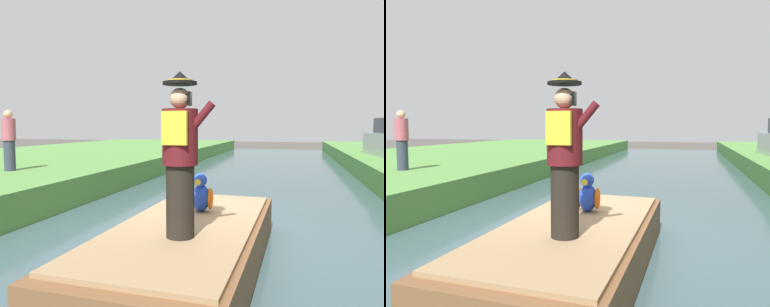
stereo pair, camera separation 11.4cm
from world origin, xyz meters
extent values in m
plane|color=#4C4742|center=(0.00, 0.00, 0.00)|extent=(80.00, 80.00, 0.00)
cube|color=#3D565B|center=(0.00, 0.00, 0.05)|extent=(6.94, 48.00, 0.10)
cube|color=brown|center=(0.00, -1.20, 0.38)|extent=(1.87, 4.23, 0.56)
cube|color=#997A56|center=(0.00, -1.20, 0.69)|extent=(1.72, 3.89, 0.05)
cylinder|color=black|center=(0.08, -1.81, 1.12)|extent=(0.32, 0.32, 0.82)
cylinder|color=#561419|center=(0.08, -1.81, 1.84)|extent=(0.40, 0.40, 0.62)
cube|color=gold|center=(0.08, -2.00, 1.94)|extent=(0.28, 0.06, 0.36)
sphere|color=#DBA884|center=(0.08, -1.81, 2.27)|extent=(0.23, 0.23, 0.23)
cylinder|color=black|center=(0.08, -1.81, 2.43)|extent=(0.38, 0.38, 0.03)
cone|color=black|center=(0.08, -1.81, 2.50)|extent=(0.26, 0.26, 0.12)
cylinder|color=gold|center=(0.08, -1.81, 2.46)|extent=(0.29, 0.29, 0.02)
cylinder|color=#561419|center=(0.30, -1.85, 2.02)|extent=(0.38, 0.09, 0.43)
cube|color=black|center=(0.21, -1.87, 2.26)|extent=(0.03, 0.08, 0.15)
ellipsoid|color=blue|center=(0.00, -0.57, 0.91)|extent=(0.26, 0.32, 0.40)
sphere|color=blue|center=(0.00, -0.61, 1.18)|extent=(0.20, 0.20, 0.20)
cone|color=yellow|center=(0.00, -0.71, 1.17)|extent=(0.09, 0.09, 0.09)
ellipsoid|color=orange|center=(-0.14, -0.57, 0.91)|extent=(0.08, 0.20, 0.32)
ellipsoid|color=orange|center=(0.14, -0.57, 0.91)|extent=(0.08, 0.20, 0.32)
cylinder|color=#33384C|center=(-5.92, 2.12, 1.18)|extent=(0.28, 0.28, 0.80)
cylinder|color=#B45064|center=(-5.92, 2.12, 1.87)|extent=(0.34, 0.34, 0.58)
sphere|color=#DBA884|center=(-5.92, 2.12, 2.27)|extent=(0.22, 0.22, 0.22)
camera|label=1|loc=(1.29, -5.58, 1.96)|focal=33.37mm
camera|label=2|loc=(1.40, -5.55, 1.96)|focal=33.37mm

